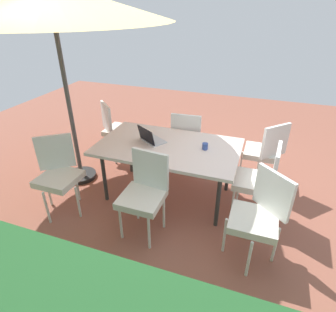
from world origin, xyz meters
name	(u,v)px	position (x,y,z in m)	size (l,w,h in m)	color
ground_plane	(168,195)	(0.00, 0.00, -0.01)	(10.00, 10.00, 0.02)	#935442
dining_table	(168,149)	(0.00, 0.00, 0.72)	(1.80, 1.07, 0.77)	silver
patio_umbrella	(51,3)	(1.41, 0.03, 2.37)	(2.86, 2.86, 2.58)	#4C4C4C
chair_west	(259,178)	(-1.16, 0.04, 0.55)	(0.47, 0.46, 0.98)	silver
chair_south	(187,138)	(-0.05, -0.74, 0.55)	(0.47, 0.48, 0.98)	silver
chair_north	(144,191)	(0.02, 0.73, 0.55)	(0.47, 0.48, 0.98)	silver
chair_southwest	(265,150)	(-1.19, -0.73, 0.55)	(0.59, 0.59, 0.98)	silver
chair_southeast	(116,128)	(1.16, -0.73, 0.55)	(0.59, 0.59, 0.98)	silver
chair_northeast	(58,172)	(1.17, 0.72, 0.55)	(0.58, 0.58, 0.98)	silver
chair_northwest	(259,214)	(-1.20, 0.69, 0.55)	(0.58, 0.59, 0.98)	silver
laptop	(151,139)	(0.25, -0.02, 0.82)	(0.40, 0.38, 0.21)	#B7B7BC
cup	(205,146)	(-0.47, -0.06, 0.81)	(0.07, 0.07, 0.08)	#334C99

